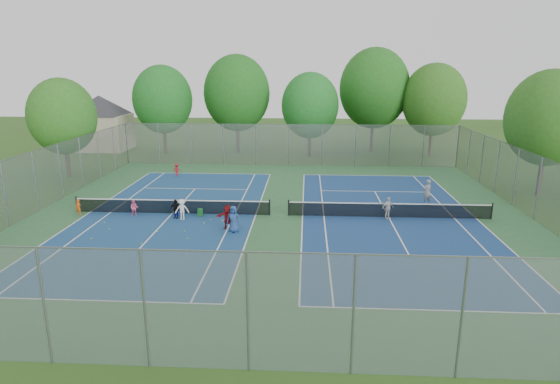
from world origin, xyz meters
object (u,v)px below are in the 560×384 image
Objects in this scene: net_right at (389,211)px; instructor at (427,192)px; ball_hopper at (200,213)px; ball_crate at (177,214)px; net_left at (172,207)px.

instructor is (3.11, 3.06, 0.44)m from net_right.
instructor is at bearing 13.16° from ball_hopper.
net_right is at bearing 2.30° from ball_hopper.
ball_crate is 0.17× the size of instructor.
ball_hopper is (-12.05, -0.48, -0.20)m from net_right.
ball_hopper is (1.95, -0.48, -0.20)m from net_left.
instructor is at bearing 12.05° from ball_crate.
ball_hopper is at bearing 0.74° from ball_crate.
net_left is at bearing -17.18° from instructor.
instructor reaches higher than ball_crate.
net_left reaches higher than ball_crate.
ball_hopper reaches higher than ball_crate.
instructor reaches higher than net_right.
net_right is 7.15× the size of instructor.
ball_hopper is at bearing -177.70° from net_right.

